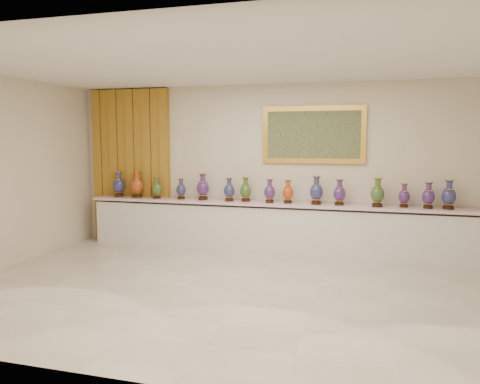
# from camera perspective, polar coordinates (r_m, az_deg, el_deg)

# --- Properties ---
(ground) EXTENTS (8.00, 8.00, 0.00)m
(ground) POSITION_cam_1_polar(r_m,az_deg,el_deg) (6.36, 1.01, -12.08)
(ground) COLOR beige
(ground) RESTS_ON ground
(room) EXTENTS (8.00, 8.00, 8.00)m
(room) POSITION_cam_1_polar(r_m,az_deg,el_deg) (9.20, -10.00, 3.72)
(room) COLOR beige
(room) RESTS_ON ground
(counter) EXTENTS (7.28, 0.48, 0.90)m
(counter) POSITION_cam_1_polar(r_m,az_deg,el_deg) (8.40, 4.98, -4.44)
(counter) COLOR white
(counter) RESTS_ON ground
(vase_0) EXTENTS (0.26, 0.26, 0.50)m
(vase_0) POSITION_cam_1_polar(r_m,az_deg,el_deg) (9.43, -14.57, 0.79)
(vase_0) COLOR black
(vase_0) RESTS_ON counter
(vase_1) EXTENTS (0.27, 0.27, 0.52)m
(vase_1) POSITION_cam_1_polar(r_m,az_deg,el_deg) (9.22, -12.43, 0.78)
(vase_1) COLOR black
(vase_1) RESTS_ON counter
(vase_2) EXTENTS (0.25, 0.25, 0.41)m
(vase_2) POSITION_cam_1_polar(r_m,az_deg,el_deg) (9.00, -10.11, 0.40)
(vase_2) COLOR black
(vase_2) RESTS_ON counter
(vase_3) EXTENTS (0.23, 0.23, 0.39)m
(vase_3) POSITION_cam_1_polar(r_m,az_deg,el_deg) (8.84, -7.19, 0.28)
(vase_3) COLOR black
(vase_3) RESTS_ON counter
(vase_4) EXTENTS (0.30, 0.30, 0.50)m
(vase_4) POSITION_cam_1_polar(r_m,az_deg,el_deg) (8.68, -4.54, 0.51)
(vase_4) COLOR black
(vase_4) RESTS_ON counter
(vase_5) EXTENTS (0.26, 0.26, 0.43)m
(vase_5) POSITION_cam_1_polar(r_m,az_deg,el_deg) (8.49, -1.32, 0.18)
(vase_5) COLOR black
(vase_5) RESTS_ON counter
(vase_6) EXTENTS (0.21, 0.21, 0.44)m
(vase_6) POSITION_cam_1_polar(r_m,az_deg,el_deg) (8.44, 0.70, 0.20)
(vase_6) COLOR black
(vase_6) RESTS_ON counter
(vase_7) EXTENTS (0.26, 0.26, 0.42)m
(vase_7) POSITION_cam_1_polar(r_m,az_deg,el_deg) (8.29, 3.63, 0.01)
(vase_7) COLOR black
(vase_7) RESTS_ON counter
(vase_8) EXTENTS (0.22, 0.22, 0.42)m
(vase_8) POSITION_cam_1_polar(r_m,az_deg,el_deg) (8.25, 5.87, -0.07)
(vase_8) COLOR black
(vase_8) RESTS_ON counter
(vase_9) EXTENTS (0.29, 0.29, 0.49)m
(vase_9) POSITION_cam_1_polar(r_m,az_deg,el_deg) (8.16, 9.30, 0.05)
(vase_9) COLOR black
(vase_9) RESTS_ON counter
(vase_10) EXTENTS (0.27, 0.27, 0.45)m
(vase_10) POSITION_cam_1_polar(r_m,az_deg,el_deg) (8.15, 12.03, -0.17)
(vase_10) COLOR black
(vase_10) RESTS_ON counter
(vase_11) EXTENTS (0.26, 0.26, 0.49)m
(vase_11) POSITION_cam_1_polar(r_m,az_deg,el_deg) (8.10, 16.42, -0.20)
(vase_11) COLOR black
(vase_11) RESTS_ON counter
(vase_12) EXTENTS (0.20, 0.20, 0.40)m
(vase_12) POSITION_cam_1_polar(r_m,az_deg,el_deg) (8.19, 19.37, -0.52)
(vase_12) COLOR black
(vase_12) RESTS_ON counter
(vase_13) EXTENTS (0.23, 0.23, 0.43)m
(vase_13) POSITION_cam_1_polar(r_m,az_deg,el_deg) (8.18, 21.99, -0.51)
(vase_13) COLOR black
(vase_13) RESTS_ON counter
(vase_14) EXTENTS (0.24, 0.24, 0.48)m
(vase_14) POSITION_cam_1_polar(r_m,az_deg,el_deg) (8.23, 24.11, -0.43)
(vase_14) COLOR black
(vase_14) RESTS_ON counter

